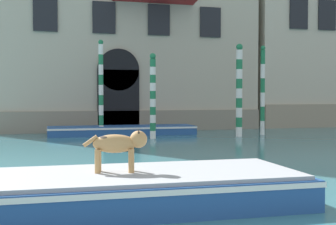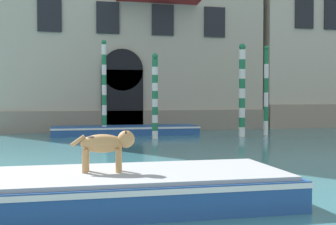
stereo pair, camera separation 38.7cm
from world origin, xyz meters
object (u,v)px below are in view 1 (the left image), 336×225
(mooring_pole_0, at_px, (153,96))
(mooring_pole_4, at_px, (239,90))
(mooring_pole_3, at_px, (263,90))
(dog_on_deck, at_px, (119,144))
(boat_moored_near_palazzo, at_px, (122,130))
(mooring_pole_2, at_px, (101,87))
(boat_foreground, at_px, (52,192))

(mooring_pole_0, distance_m, mooring_pole_4, 3.80)
(mooring_pole_0, height_order, mooring_pole_3, mooring_pole_3)
(dog_on_deck, xyz_separation_m, mooring_pole_4, (7.08, 11.07, 1.01))
(dog_on_deck, distance_m, boat_moored_near_palazzo, 13.59)
(mooring_pole_2, relative_size, mooring_pole_3, 1.06)
(mooring_pole_0, bearing_deg, boat_moored_near_palazzo, 110.95)
(mooring_pole_2, bearing_deg, boat_moored_near_palazzo, 4.34)
(dog_on_deck, bearing_deg, mooring_pole_3, 64.56)
(boat_foreground, bearing_deg, dog_on_deck, 4.30)
(mooring_pole_2, height_order, mooring_pole_4, mooring_pole_2)
(boat_foreground, xyz_separation_m, mooring_pole_3, (9.50, 11.64, 1.71))
(dog_on_deck, relative_size, mooring_pole_0, 0.29)
(boat_foreground, relative_size, mooring_pole_0, 2.31)
(mooring_pole_4, bearing_deg, dog_on_deck, -122.60)
(dog_on_deck, bearing_deg, mooring_pole_2, 94.33)
(mooring_pole_3, xyz_separation_m, mooring_pole_4, (-1.37, -0.52, -0.00))
(mooring_pole_0, distance_m, mooring_pole_3, 5.20)
(mooring_pole_0, bearing_deg, dog_on_deck, -106.49)
(dog_on_deck, height_order, boat_moored_near_palazzo, dog_on_deck)
(mooring_pole_4, bearing_deg, mooring_pole_2, 158.48)
(mooring_pole_3, relative_size, mooring_pole_4, 1.00)
(boat_moored_near_palazzo, bearing_deg, boat_foreground, -103.29)
(boat_foreground, distance_m, dog_on_deck, 1.26)
(boat_moored_near_palazzo, bearing_deg, mooring_pole_3, -15.03)
(mooring_pole_3, bearing_deg, boat_moored_near_palazzo, 163.73)
(mooring_pole_2, bearing_deg, mooring_pole_3, -13.59)
(mooring_pole_2, bearing_deg, boat_foreground, -100.71)
(mooring_pole_2, height_order, mooring_pole_3, mooring_pole_2)
(mooring_pole_3, bearing_deg, mooring_pole_2, 166.41)
(dog_on_deck, distance_m, mooring_pole_0, 11.60)
(boat_foreground, relative_size, dog_on_deck, 7.96)
(mooring_pole_0, xyz_separation_m, mooring_pole_2, (-1.81, 2.18, 0.36))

